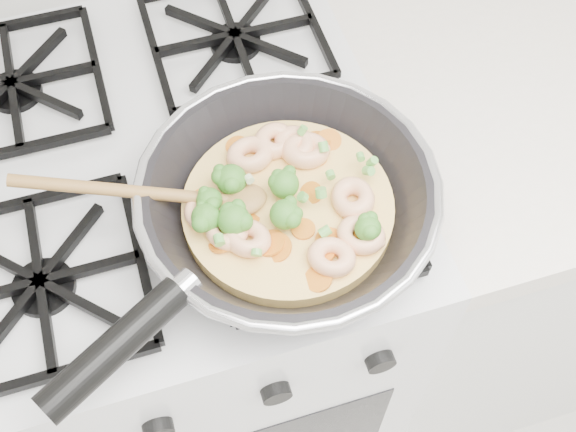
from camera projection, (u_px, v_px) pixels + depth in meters
name	position (u px, v px, depth m)	size (l,w,h in m)	color
stove	(191.00, 304.00, 1.28)	(0.60, 0.60, 0.92)	white
skillet	(283.00, 204.00, 0.80)	(0.46, 0.35, 0.10)	black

